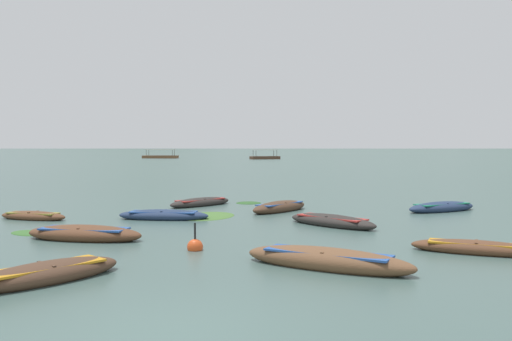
{
  "coord_description": "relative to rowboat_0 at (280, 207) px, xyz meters",
  "views": [
    {
      "loc": [
        1.25,
        -8.63,
        2.98
      ],
      "look_at": [
        2.29,
        48.68,
        0.48
      ],
      "focal_mm": 37.79,
      "sensor_mm": 36.0,
      "label": 1
    }
  ],
  "objects": [
    {
      "name": "mountain_1",
      "position": [
        -458.84,
        2451.32,
        220.53
      ],
      "size": [
        1401.61,
        1401.61,
        441.44
      ],
      "primitive_type": "cone",
      "color": "#56665B",
      "rests_on": "ground"
    },
    {
      "name": "rowboat_1",
      "position": [
        7.55,
        -0.1,
        -0.01
      ],
      "size": [
        4.02,
        2.79,
        0.56
      ],
      "color": "navy",
      "rests_on": "ground"
    },
    {
      "name": "rowboat_0",
      "position": [
        0.0,
        0.0,
        0.0
      ],
      "size": [
        3.24,
        3.59,
        0.6
      ],
      "color": "#4C3323",
      "rests_on": "ground"
    },
    {
      "name": "rowboat_4",
      "position": [
        -10.35,
        -2.65,
        -0.05
      ],
      "size": [
        3.17,
        1.76,
        0.44
      ],
      "color": "brown",
      "rests_on": "ground"
    },
    {
      "name": "weed_patch_0",
      "position": [
        -1.44,
        3.62,
        -0.19
      ],
      "size": [
        1.92,
        1.92,
        0.14
      ],
      "primitive_type": "ellipsoid",
      "rotation": [
        0.0,
        0.0,
        0.82
      ],
      "color": "#2D5628",
      "rests_on": "ground"
    },
    {
      "name": "rowboat_5",
      "position": [
        -6.77,
        -7.56,
        -0.0
      ],
      "size": [
        4.08,
        2.04,
        0.6
      ],
      "color": "brown",
      "rests_on": "ground"
    },
    {
      "name": "rowboat_2",
      "position": [
        -3.88,
        2.41,
        -0.02
      ],
      "size": [
        3.42,
        3.48,
        0.52
      ],
      "color": "#2D2826",
      "rests_on": "ground"
    },
    {
      "name": "mooring_buoy",
      "position": [
        -3.04,
        -9.4,
        -0.09
      ],
      "size": [
        0.46,
        0.46,
        0.93
      ],
      "color": "#DB4C1E",
      "rests_on": "ground"
    },
    {
      "name": "rowboat_6",
      "position": [
        4.9,
        -9.99,
        -0.04
      ],
      "size": [
        3.61,
        2.29,
        0.46
      ],
      "color": "brown",
      "rests_on": "ground"
    },
    {
      "name": "rowboat_8",
      "position": [
        -4.97,
        -2.7,
        -0.03
      ],
      "size": [
        3.87,
        1.54,
        0.51
      ],
      "color": "navy",
      "rests_on": "ground"
    },
    {
      "name": "mountain_3",
      "position": [
        770.32,
        2408.71,
        169.31
      ],
      "size": [
        1434.82,
        1434.82,
        339.0
      ],
      "primitive_type": "cone",
      "color": "slate",
      "rests_on": "ground"
    },
    {
      "name": "rowboat_10",
      "position": [
        -5.99,
        -12.96,
        -0.01
      ],
      "size": [
        3.22,
        3.36,
        0.56
      ],
      "color": "#4C3323",
      "rests_on": "ground"
    },
    {
      "name": "rowboat_9",
      "position": [
        1.69,
        -4.64,
        -0.02
      ],
      "size": [
        3.49,
        3.62,
        0.54
      ],
      "color": "#2D2826",
      "rests_on": "ground"
    },
    {
      "name": "ground_plane",
      "position": [
        -2.81,
        1483.76,
        -0.19
      ],
      "size": [
        6000.0,
        6000.0,
        0.0
      ],
      "primitive_type": "plane",
      "color": "#425B56"
    },
    {
      "name": "weed_patch_4",
      "position": [
        -9.02,
        -6.24,
        -0.19
      ],
      "size": [
        1.96,
        1.8,
        0.14
      ],
      "primitive_type": "ellipsoid",
      "rotation": [
        0.0,
        0.0,
        2.55
      ],
      "color": "#38662D",
      "rests_on": "ground"
    },
    {
      "name": "weed_patch_1",
      "position": [
        -3.25,
        -1.78,
        -0.19
      ],
      "size": [
        3.1,
        3.65,
        0.14
      ],
      "primitive_type": "ellipsoid",
      "rotation": [
        0.0,
        0.0,
        1.25
      ],
      "color": "#477033",
      "rests_on": "ground"
    },
    {
      "name": "rowboat_7",
      "position": [
        0.44,
        -11.75,
        0.01
      ],
      "size": [
        4.35,
        3.14,
        0.63
      ],
      "color": "brown",
      "rests_on": "ground"
    },
    {
      "name": "ferry_0",
      "position": [
        3.02,
        106.7,
        0.26
      ],
      "size": [
        7.64,
        4.96,
        2.54
      ],
      "color": "#4C3323",
      "rests_on": "ground"
    },
    {
      "name": "mountain_2",
      "position": [
        216.43,
        2202.72,
        159.8
      ],
      "size": [
        1372.2,
        1372.2,
        319.98
      ],
      "primitive_type": "cone",
      "color": "slate",
      "rests_on": "ground"
    },
    {
      "name": "ferry_2",
      "position": [
        -24.33,
        118.26,
        0.26
      ],
      "size": [
        9.36,
        4.18,
        2.54
      ],
      "color": "brown",
      "rests_on": "ground"
    }
  ]
}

